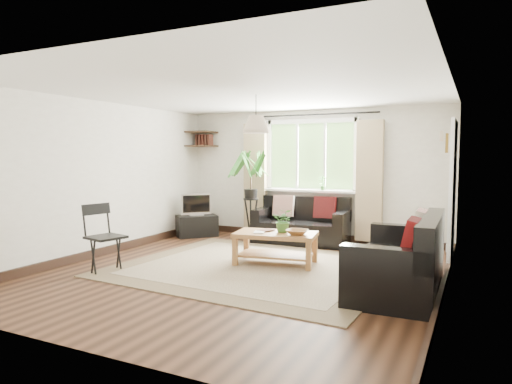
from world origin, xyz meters
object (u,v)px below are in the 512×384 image
at_px(sofa_right, 397,255).
at_px(palm_stand, 251,195).
at_px(coffee_table, 276,249).
at_px(tv_stand, 197,226).
at_px(folding_chair, 106,238).
at_px(sofa_back, 301,221).

xyz_separation_m(sofa_right, palm_stand, (-2.97, 2.15, 0.41)).
distance_m(coffee_table, palm_stand, 2.09).
relative_size(sofa_right, palm_stand, 1.08).
bearing_deg(coffee_table, tv_stand, 147.76).
distance_m(coffee_table, folding_chair, 2.33).
bearing_deg(tv_stand, folding_chair, -128.31).
distance_m(sofa_right, coffee_table, 1.86).
bearing_deg(sofa_right, palm_stand, -126.90).
height_order(sofa_right, tv_stand, sofa_right).
bearing_deg(sofa_back, sofa_right, -52.25).
bearing_deg(sofa_back, palm_stand, -178.05).
xyz_separation_m(coffee_table, tv_stand, (-2.29, 1.44, -0.03)).
distance_m(palm_stand, folding_chair, 3.07).
bearing_deg(folding_chair, sofa_back, -15.20).
bearing_deg(sofa_back, folding_chair, -122.09).
bearing_deg(sofa_back, tv_stand, -176.66).
bearing_deg(sofa_right, sofa_back, -139.17).
bearing_deg(sofa_right, tv_stand, -117.08).
relative_size(sofa_back, sofa_right, 0.91).
relative_size(coffee_table, folding_chair, 1.26).
distance_m(tv_stand, folding_chair, 2.84).
bearing_deg(palm_stand, folding_chair, -102.93).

